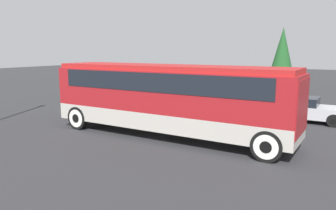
% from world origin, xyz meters
% --- Properties ---
extents(ground_plane, '(120.00, 120.00, 0.00)m').
position_xyz_m(ground_plane, '(0.00, 0.00, 0.00)').
color(ground_plane, '#2D2D30').
extents(tour_bus, '(11.39, 2.57, 3.26)m').
position_xyz_m(tour_bus, '(0.10, 0.00, 1.97)').
color(tour_bus, '#B7B2A8').
rests_on(tour_bus, ground_plane).
extents(parked_car_near, '(4.74, 1.87, 1.34)m').
position_xyz_m(parked_car_near, '(4.37, 6.80, 0.68)').
color(parked_car_near, '#BCBCC1').
rests_on(parked_car_near, ground_plane).
extents(parked_car_mid, '(4.54, 1.79, 1.40)m').
position_xyz_m(parked_car_mid, '(-5.13, 7.52, 0.70)').
color(parked_car_mid, maroon).
rests_on(parked_car_mid, ground_plane).
extents(tree_right, '(2.23, 2.23, 6.14)m').
position_xyz_m(tree_right, '(0.11, 21.97, 3.88)').
color(tree_right, brown).
rests_on(tree_right, ground_plane).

